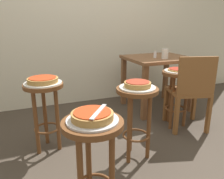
% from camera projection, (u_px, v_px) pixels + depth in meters
% --- Properties ---
extents(ground_plane, '(6.00, 6.00, 0.00)m').
position_uv_depth(ground_plane, '(134.00, 154.00, 2.10)').
color(ground_plane, '#42382D').
extents(stool_foreground, '(0.35, 0.35, 0.65)m').
position_uv_depth(stool_foreground, '(93.00, 149.00, 1.31)').
color(stool_foreground, brown).
rests_on(stool_foreground, ground_plane).
extents(serving_plate_foreground, '(0.30, 0.30, 0.01)m').
position_uv_depth(serving_plate_foreground, '(92.00, 120.00, 1.26)').
color(serving_plate_foreground, silver).
rests_on(serving_plate_foreground, stool_foreground).
extents(pizza_foreground, '(0.24, 0.24, 0.05)m').
position_uv_depth(pizza_foreground, '(92.00, 115.00, 1.25)').
color(pizza_foreground, '#B78442').
rests_on(pizza_foreground, serving_plate_foreground).
extents(stool_middle, '(0.35, 0.35, 0.65)m').
position_uv_depth(stool_middle, '(137.00, 108.00, 1.93)').
color(stool_middle, brown).
rests_on(stool_middle, ground_plane).
extents(serving_plate_middle, '(0.30, 0.30, 0.01)m').
position_uv_depth(serving_plate_middle, '(137.00, 87.00, 1.88)').
color(serving_plate_middle, white).
rests_on(serving_plate_middle, stool_middle).
extents(pizza_middle, '(0.22, 0.22, 0.05)m').
position_uv_depth(pizza_middle, '(138.00, 84.00, 1.87)').
color(pizza_middle, '#B78442').
rests_on(pizza_middle, serving_plate_middle).
extents(stool_leftside, '(0.35, 0.35, 0.65)m').
position_uv_depth(stool_leftside, '(177.00, 87.00, 2.55)').
color(stool_leftside, brown).
rests_on(stool_leftside, ground_plane).
extents(serving_plate_leftside, '(0.31, 0.31, 0.01)m').
position_uv_depth(serving_plate_leftside, '(178.00, 71.00, 2.50)').
color(serving_plate_leftside, white).
rests_on(serving_plate_leftside, stool_leftside).
extents(pizza_leftside, '(0.24, 0.24, 0.02)m').
position_uv_depth(pizza_leftside, '(179.00, 69.00, 2.50)').
color(pizza_leftside, '#B78442').
rests_on(pizza_leftside, serving_plate_leftside).
extents(stool_rear, '(0.35, 0.35, 0.65)m').
position_uv_depth(stool_rear, '(45.00, 102.00, 2.07)').
color(stool_rear, brown).
rests_on(stool_rear, ground_plane).
extents(serving_plate_rear, '(0.33, 0.33, 0.01)m').
position_uv_depth(serving_plate_rear, '(43.00, 83.00, 2.02)').
color(serving_plate_rear, white).
rests_on(serving_plate_rear, stool_rear).
extents(pizza_rear, '(0.27, 0.27, 0.05)m').
position_uv_depth(pizza_rear, '(43.00, 80.00, 2.01)').
color(pizza_rear, '#B78442').
rests_on(pizza_rear, serving_plate_rear).
extents(dining_table, '(0.83, 0.71, 0.73)m').
position_uv_depth(dining_table, '(157.00, 66.00, 3.08)').
color(dining_table, brown).
rests_on(dining_table, ground_plane).
extents(cup_near_edge, '(0.08, 0.08, 0.13)m').
position_uv_depth(cup_near_edge, '(165.00, 54.00, 2.88)').
color(cup_near_edge, silver).
rests_on(cup_near_edge, dining_table).
extents(condiment_shaker, '(0.04, 0.04, 0.08)m').
position_uv_depth(condiment_shaker, '(155.00, 55.00, 2.94)').
color(condiment_shaker, white).
rests_on(condiment_shaker, dining_table).
extents(wooden_chair, '(0.50, 0.50, 0.85)m').
position_uv_depth(wooden_chair, '(190.00, 90.00, 2.47)').
color(wooden_chair, brown).
rests_on(wooden_chair, ground_plane).
extents(pizza_server_knife, '(0.15, 0.19, 0.01)m').
position_uv_depth(pizza_server_knife, '(99.00, 111.00, 1.24)').
color(pizza_server_knife, silver).
rests_on(pizza_server_knife, pizza_foreground).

